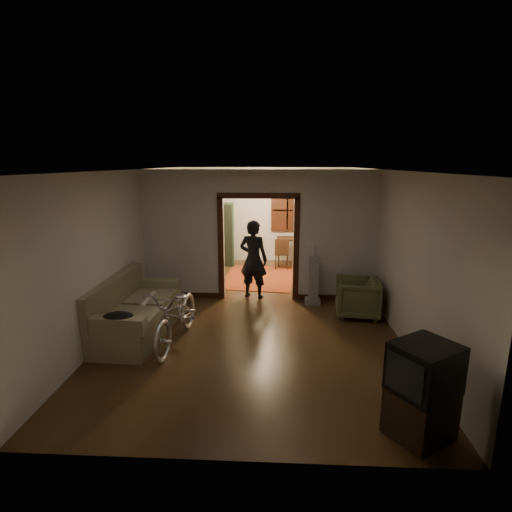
# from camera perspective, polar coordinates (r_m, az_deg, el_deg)

# --- Properties ---
(floor) EXTENTS (5.00, 8.50, 0.01)m
(floor) POSITION_cam_1_polar(r_m,az_deg,el_deg) (8.22, 0.11, -7.68)
(floor) COLOR #331F10
(floor) RESTS_ON ground
(ceiling) EXTENTS (5.00, 8.50, 0.01)m
(ceiling) POSITION_cam_1_polar(r_m,az_deg,el_deg) (7.69, 0.12, 12.22)
(ceiling) COLOR white
(ceiling) RESTS_ON floor
(wall_back) EXTENTS (5.00, 0.02, 2.80)m
(wall_back) POSITION_cam_1_polar(r_m,az_deg,el_deg) (12.03, 1.14, 5.88)
(wall_back) COLOR beige
(wall_back) RESTS_ON floor
(wall_left) EXTENTS (0.02, 8.50, 2.80)m
(wall_left) POSITION_cam_1_polar(r_m,az_deg,el_deg) (8.34, -17.31, 2.01)
(wall_left) COLOR beige
(wall_left) RESTS_ON floor
(wall_right) EXTENTS (0.02, 8.50, 2.80)m
(wall_right) POSITION_cam_1_polar(r_m,az_deg,el_deg) (8.11, 18.06, 1.65)
(wall_right) COLOR beige
(wall_right) RESTS_ON floor
(partition_wall) EXTENTS (5.00, 0.14, 2.80)m
(partition_wall) POSITION_cam_1_polar(r_m,az_deg,el_deg) (8.57, 0.37, 2.90)
(partition_wall) COLOR beige
(partition_wall) RESTS_ON floor
(door_casing) EXTENTS (1.74, 0.20, 2.32)m
(door_casing) POSITION_cam_1_polar(r_m,az_deg,el_deg) (8.63, 0.36, 0.94)
(door_casing) COLOR #33160B
(door_casing) RESTS_ON floor
(far_window) EXTENTS (0.98, 0.06, 1.28)m
(far_window) POSITION_cam_1_polar(r_m,az_deg,el_deg) (11.97, 4.51, 6.53)
(far_window) COLOR black
(far_window) RESTS_ON wall_back
(chandelier) EXTENTS (0.24, 0.24, 0.24)m
(chandelier) POSITION_cam_1_polar(r_m,az_deg,el_deg) (10.20, 0.83, 9.93)
(chandelier) COLOR #FFE0A5
(chandelier) RESTS_ON ceiling
(light_switch) EXTENTS (0.08, 0.01, 0.12)m
(light_switch) POSITION_cam_1_polar(r_m,az_deg,el_deg) (8.54, 7.40, 1.73)
(light_switch) COLOR silver
(light_switch) RESTS_ON partition_wall
(sofa) EXTENTS (1.08, 2.22, 1.00)m
(sofa) POSITION_cam_1_polar(r_m,az_deg,el_deg) (7.26, -16.68, -6.95)
(sofa) COLOR #716E4B
(sofa) RESTS_ON floor
(rolled_paper) EXTENTS (0.09, 0.75, 0.09)m
(rolled_paper) POSITION_cam_1_polar(r_m,az_deg,el_deg) (7.48, -15.21, -6.00)
(rolled_paper) COLOR beige
(rolled_paper) RESTS_ON sofa
(jacket) EXTENTS (0.47, 0.35, 0.14)m
(jacket) POSITION_cam_1_polar(r_m,az_deg,el_deg) (6.39, -19.07, -8.21)
(jacket) COLOR black
(jacket) RESTS_ON sofa
(bicycle) EXTENTS (0.82, 1.96, 1.00)m
(bicycle) POSITION_cam_1_polar(r_m,az_deg,el_deg) (6.75, -11.22, -8.18)
(bicycle) COLOR silver
(bicycle) RESTS_ON floor
(armchair) EXTENTS (0.91, 0.88, 0.75)m
(armchair) POSITION_cam_1_polar(r_m,az_deg,el_deg) (8.04, 14.24, -5.76)
(armchair) COLOR #4F5630
(armchair) RESTS_ON floor
(tv_stand) EXTENTS (0.81, 0.80, 0.55)m
(tv_stand) POSITION_cam_1_polar(r_m,az_deg,el_deg) (5.00, 22.38, -20.01)
(tv_stand) COLOR black
(tv_stand) RESTS_ON floor
(crt_tv) EXTENTS (0.83, 0.82, 0.54)m
(crt_tv) POSITION_cam_1_polar(r_m,az_deg,el_deg) (4.73, 22.97, -14.55)
(crt_tv) COLOR black
(crt_tv) RESTS_ON tv_stand
(vacuum) EXTENTS (0.35, 0.30, 1.02)m
(vacuum) POSITION_cam_1_polar(r_m,az_deg,el_deg) (8.47, 8.17, -3.57)
(vacuum) COLOR gray
(vacuum) RESTS_ON floor
(person) EXTENTS (0.73, 0.59, 1.74)m
(person) POSITION_cam_1_polar(r_m,az_deg,el_deg) (8.73, -0.38, -0.47)
(person) COLOR black
(person) RESTS_ON floor
(oriental_rug) EXTENTS (2.03, 2.53, 0.02)m
(oriental_rug) POSITION_cam_1_polar(r_m,az_deg,el_deg) (10.44, 0.48, -3.06)
(oriental_rug) COLOR maroon
(oriental_rug) RESTS_ON floor
(locker) EXTENTS (0.94, 0.57, 1.80)m
(locker) POSITION_cam_1_polar(r_m,az_deg,el_deg) (11.68, -5.40, 3.12)
(locker) COLOR #213722
(locker) RESTS_ON floor
(globe) EXTENTS (0.27, 0.27, 0.27)m
(globe) POSITION_cam_1_polar(r_m,az_deg,el_deg) (11.55, -5.51, 8.21)
(globe) COLOR #1E5972
(globe) RESTS_ON locker
(desk) EXTENTS (1.16, 0.75, 0.80)m
(desk) POSITION_cam_1_polar(r_m,az_deg,el_deg) (11.64, 5.66, 0.58)
(desk) COLOR black
(desk) RESTS_ON floor
(desk_chair) EXTENTS (0.49, 0.49, 0.87)m
(desk_chair) POSITION_cam_1_polar(r_m,az_deg,el_deg) (11.27, 3.69, 0.39)
(desk_chair) COLOR black
(desk_chair) RESTS_ON floor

